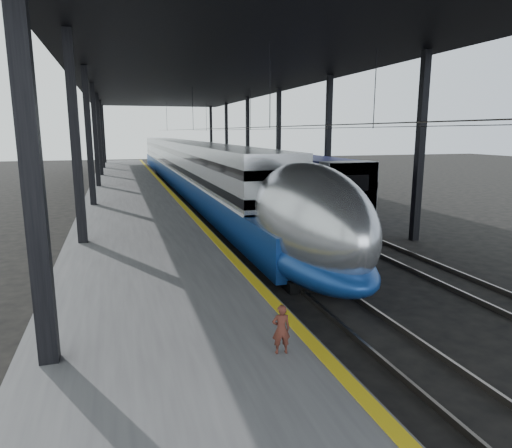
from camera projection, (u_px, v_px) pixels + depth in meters
name	position (u px, v px, depth m)	size (l,w,h in m)	color
ground	(260.00, 293.00, 15.27)	(160.00, 160.00, 0.00)	black
platform	(131.00, 199.00, 32.91)	(6.00, 80.00, 1.00)	#4C4C4F
yellow_strip	(170.00, 191.00, 33.61)	(0.30, 80.00, 0.01)	gold
rails	(238.00, 200.00, 35.29)	(6.52, 80.00, 0.16)	slate
canopy	(202.00, 78.00, 32.75)	(18.00, 75.00, 9.47)	black
tgv_train	(189.00, 168.00, 41.92)	(3.08, 65.20, 4.42)	#ABAEB2
second_train	(227.00, 164.00, 48.61)	(2.76, 56.05, 3.81)	navy
child	(281.00, 329.00, 8.92)	(0.37, 0.24, 1.01)	#4A2118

